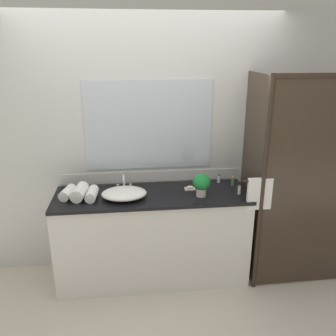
{
  "coord_description": "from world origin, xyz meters",
  "views": [
    {
      "loc": [
        -0.19,
        -2.99,
        2.2
      ],
      "look_at": [
        0.15,
        0.0,
        1.15
      ],
      "focal_mm": 37.61,
      "sensor_mm": 36.0,
      "label": 1
    }
  ],
  "objects_px": {
    "faucet": "(124,185)",
    "amenity_bottle_shampoo": "(239,190)",
    "potted_plant": "(202,183)",
    "amenity_bottle_lotion": "(233,182)",
    "soap_dish": "(190,188)",
    "sink_basin": "(124,193)",
    "rolled_towel_near_edge": "(68,193)",
    "rolled_towel_middle": "(80,192)",
    "amenity_bottle_conditioner": "(219,179)",
    "rolled_towel_far_edge": "(92,194)"
  },
  "relations": [
    {
      "from": "faucet",
      "to": "amenity_bottle_lotion",
      "type": "distance_m",
      "value": 1.06
    },
    {
      "from": "potted_plant",
      "to": "rolled_towel_middle",
      "type": "height_order",
      "value": "potted_plant"
    },
    {
      "from": "faucet",
      "to": "potted_plant",
      "type": "height_order",
      "value": "potted_plant"
    },
    {
      "from": "faucet",
      "to": "rolled_towel_near_edge",
      "type": "xyz_separation_m",
      "value": [
        -0.51,
        -0.11,
        -0.01
      ]
    },
    {
      "from": "faucet",
      "to": "rolled_towel_near_edge",
      "type": "distance_m",
      "value": 0.52
    },
    {
      "from": "rolled_towel_near_edge",
      "to": "amenity_bottle_conditioner",
      "type": "bearing_deg",
      "value": 8.17
    },
    {
      "from": "rolled_towel_near_edge",
      "to": "amenity_bottle_shampoo",
      "type": "bearing_deg",
      "value": -3.81
    },
    {
      "from": "rolled_towel_middle",
      "to": "rolled_towel_far_edge",
      "type": "distance_m",
      "value": 0.11
    },
    {
      "from": "sink_basin",
      "to": "amenity_bottle_lotion",
      "type": "xyz_separation_m",
      "value": [
        1.06,
        0.17,
        0.0
      ]
    },
    {
      "from": "faucet",
      "to": "rolled_towel_far_edge",
      "type": "relative_size",
      "value": 0.77
    },
    {
      "from": "faucet",
      "to": "amenity_bottle_shampoo",
      "type": "relative_size",
      "value": 1.95
    },
    {
      "from": "rolled_towel_near_edge",
      "to": "rolled_towel_far_edge",
      "type": "height_order",
      "value": "same"
    },
    {
      "from": "rolled_towel_middle",
      "to": "faucet",
      "type": "bearing_deg",
      "value": 18.98
    },
    {
      "from": "faucet",
      "to": "amenity_bottle_lotion",
      "type": "height_order",
      "value": "faucet"
    },
    {
      "from": "amenity_bottle_conditioner",
      "to": "soap_dish",
      "type": "bearing_deg",
      "value": -155.41
    },
    {
      "from": "sink_basin",
      "to": "faucet",
      "type": "xyz_separation_m",
      "value": [
        0.0,
        0.18,
        0.01
      ]
    },
    {
      "from": "amenity_bottle_lotion",
      "to": "rolled_towel_middle",
      "type": "height_order",
      "value": "rolled_towel_middle"
    },
    {
      "from": "sink_basin",
      "to": "soap_dish",
      "type": "bearing_deg",
      "value": 11.41
    },
    {
      "from": "amenity_bottle_shampoo",
      "to": "amenity_bottle_lotion",
      "type": "bearing_deg",
      "value": 89.88
    },
    {
      "from": "faucet",
      "to": "amenity_bottle_conditioner",
      "type": "distance_m",
      "value": 0.95
    },
    {
      "from": "soap_dish",
      "to": "amenity_bottle_conditioner",
      "type": "xyz_separation_m",
      "value": [
        0.32,
        0.15,
        0.03
      ]
    },
    {
      "from": "amenity_bottle_conditioner",
      "to": "amenity_bottle_lotion",
      "type": "relative_size",
      "value": 0.95
    },
    {
      "from": "faucet",
      "to": "amenity_bottle_shampoo",
      "type": "xyz_separation_m",
      "value": [
        1.06,
        -0.22,
        -0.01
      ]
    },
    {
      "from": "rolled_towel_middle",
      "to": "rolled_towel_near_edge",
      "type": "bearing_deg",
      "value": 168.16
    },
    {
      "from": "amenity_bottle_lotion",
      "to": "rolled_towel_middle",
      "type": "bearing_deg",
      "value": -174.86
    },
    {
      "from": "amenity_bottle_conditioner",
      "to": "rolled_towel_far_edge",
      "type": "relative_size",
      "value": 0.4
    },
    {
      "from": "potted_plant",
      "to": "rolled_towel_near_edge",
      "type": "relative_size",
      "value": 1.02
    },
    {
      "from": "faucet",
      "to": "amenity_bottle_lotion",
      "type": "xyz_separation_m",
      "value": [
        1.06,
        -0.01,
        -0.01
      ]
    },
    {
      "from": "amenity_bottle_conditioner",
      "to": "potted_plant",
      "type": "bearing_deg",
      "value": -128.15
    },
    {
      "from": "amenity_bottle_lotion",
      "to": "faucet",
      "type": "bearing_deg",
      "value": 179.7
    },
    {
      "from": "sink_basin",
      "to": "amenity_bottle_shampoo",
      "type": "distance_m",
      "value": 1.06
    },
    {
      "from": "sink_basin",
      "to": "amenity_bottle_shampoo",
      "type": "relative_size",
      "value": 4.66
    },
    {
      "from": "faucet",
      "to": "amenity_bottle_lotion",
      "type": "relative_size",
      "value": 1.81
    },
    {
      "from": "rolled_towel_near_edge",
      "to": "rolled_towel_middle",
      "type": "height_order",
      "value": "rolled_towel_middle"
    },
    {
      "from": "amenity_bottle_conditioner",
      "to": "rolled_towel_middle",
      "type": "height_order",
      "value": "rolled_towel_middle"
    },
    {
      "from": "sink_basin",
      "to": "soap_dish",
      "type": "xyz_separation_m",
      "value": [
        0.62,
        0.13,
        -0.03
      ]
    },
    {
      "from": "potted_plant",
      "to": "amenity_bottle_lotion",
      "type": "relative_size",
      "value": 2.25
    },
    {
      "from": "amenity_bottle_shampoo",
      "to": "amenity_bottle_lotion",
      "type": "relative_size",
      "value": 0.93
    },
    {
      "from": "amenity_bottle_lotion",
      "to": "amenity_bottle_shampoo",
      "type": "bearing_deg",
      "value": -90.12
    },
    {
      "from": "amenity_bottle_lotion",
      "to": "rolled_towel_far_edge",
      "type": "xyz_separation_m",
      "value": [
        -1.34,
        -0.16,
        0.0
      ]
    },
    {
      "from": "sink_basin",
      "to": "amenity_bottle_lotion",
      "type": "height_order",
      "value": "amenity_bottle_lotion"
    },
    {
      "from": "amenity_bottle_lotion",
      "to": "rolled_towel_near_edge",
      "type": "xyz_separation_m",
      "value": [
        -1.56,
        -0.11,
        0.0
      ]
    },
    {
      "from": "soap_dish",
      "to": "rolled_towel_far_edge",
      "type": "relative_size",
      "value": 0.45
    },
    {
      "from": "amenity_bottle_conditioner",
      "to": "amenity_bottle_shampoo",
      "type": "bearing_deg",
      "value": -70.1
    },
    {
      "from": "rolled_towel_near_edge",
      "to": "amenity_bottle_lotion",
      "type": "bearing_deg",
      "value": 3.93
    },
    {
      "from": "sink_basin",
      "to": "rolled_towel_far_edge",
      "type": "bearing_deg",
      "value": 177.74
    },
    {
      "from": "soap_dish",
      "to": "faucet",
      "type": "bearing_deg",
      "value": 175.36
    },
    {
      "from": "soap_dish",
      "to": "potted_plant",
      "type": "bearing_deg",
      "value": -65.52
    },
    {
      "from": "faucet",
      "to": "rolled_towel_far_edge",
      "type": "bearing_deg",
      "value": -149.87
    },
    {
      "from": "rolled_towel_near_edge",
      "to": "sink_basin",
      "type": "bearing_deg",
      "value": -7.21
    }
  ]
}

